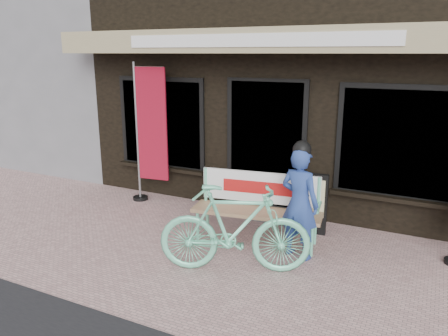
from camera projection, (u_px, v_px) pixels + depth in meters
The scene contains 8 objects.
ground at pixel (208, 260), 5.60m from camera, with size 70.00×70.00×0.00m, color #C29894.
storefront at pixel (319, 33), 9.14m from camera, with size 7.00×6.77×6.00m.
neighbor_left_near at pixel (46, 32), 13.19m from camera, with size 10.00×7.00×6.40m, color slate.
bench at pixel (258, 202), 6.09m from camera, with size 1.83×0.71×0.97m.
person at pixel (300, 201), 5.54m from camera, with size 0.60×0.47×1.54m.
bicycle at pixel (235, 229), 5.21m from camera, with size 0.51×1.82×1.09m, color #71DDB0.
nobori_red at pixel (150, 132), 7.53m from camera, with size 0.72×0.30×2.44m.
menu_stand at pixel (311, 203), 6.35m from camera, with size 0.46×0.14×0.91m.
Camera 1 is at (2.45, -4.49, 2.58)m, focal length 35.00 mm.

